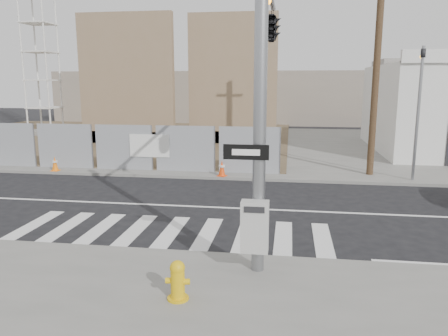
# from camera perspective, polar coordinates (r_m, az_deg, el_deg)

# --- Properties ---
(ground) EXTENTS (100.00, 100.00, 0.00)m
(ground) POSITION_cam_1_polar(r_m,az_deg,el_deg) (14.26, -4.26, -5.02)
(ground) COLOR black
(ground) RESTS_ON ground
(sidewalk_far) EXTENTS (50.00, 20.00, 0.12)m
(sidewalk_far) POSITION_cam_1_polar(r_m,az_deg,el_deg) (27.80, 2.12, 3.06)
(sidewalk_far) COLOR slate
(sidewalk_far) RESTS_ON ground
(signal_pole) EXTENTS (0.96, 5.87, 7.00)m
(signal_pole) POSITION_cam_1_polar(r_m,az_deg,el_deg) (11.35, 5.80, 15.21)
(signal_pole) COLOR gray
(signal_pole) RESTS_ON sidewalk_near
(far_signal_pole) EXTENTS (0.16, 0.20, 5.60)m
(far_signal_pole) POSITION_cam_1_polar(r_m,az_deg,el_deg) (18.62, 24.18, 8.69)
(far_signal_pole) COLOR gray
(far_signal_pole) RESTS_ON sidewalk_far
(chain_link_fence) EXTENTS (24.60, 0.04, 2.00)m
(chain_link_fence) POSITION_cam_1_polar(r_m,az_deg,el_deg) (22.71, -26.72, 2.75)
(chain_link_fence) COLOR gray
(chain_link_fence) RESTS_ON sidewalk_far
(concrete_wall_left) EXTENTS (6.00, 1.30, 8.00)m
(concrete_wall_left) POSITION_cam_1_polar(r_m,az_deg,el_deg) (28.30, -12.49, 9.69)
(concrete_wall_left) COLOR #7D664B
(concrete_wall_left) RESTS_ON sidewalk_far
(concrete_wall_right) EXTENTS (5.50, 1.30, 8.00)m
(concrete_wall_right) POSITION_cam_1_polar(r_m,az_deg,el_deg) (27.67, 1.15, 9.92)
(concrete_wall_right) COLOR #7D664B
(concrete_wall_right) RESTS_ON sidewalk_far
(crane_tower) EXTENTS (2.60, 2.60, 18.15)m
(crane_tower) POSITION_cam_1_polar(r_m,az_deg,el_deg) (35.69, -23.24, 18.43)
(crane_tower) COLOR slate
(crane_tower) RESTS_ON sidewalk_far
(utility_pole_right) EXTENTS (1.60, 0.28, 10.00)m
(utility_pole_right) POSITION_cam_1_polar(r_m,az_deg,el_deg) (19.20, 19.43, 14.23)
(utility_pole_right) COLOR #4D3824
(utility_pole_right) RESTS_ON sidewalk_far
(fire_hydrant) EXTENTS (0.46, 0.45, 0.74)m
(fire_hydrant) POSITION_cam_1_polar(r_m,az_deg,el_deg) (8.09, -6.07, -14.38)
(fire_hydrant) COLOR gold
(fire_hydrant) RESTS_ON sidewalk_near
(traffic_cone_c) EXTENTS (0.35, 0.35, 0.65)m
(traffic_cone_c) POSITION_cam_1_polar(r_m,az_deg,el_deg) (20.62, -21.21, 0.52)
(traffic_cone_c) COLOR orange
(traffic_cone_c) RESTS_ON sidewalk_far
(traffic_cone_d) EXTENTS (0.44, 0.44, 0.66)m
(traffic_cone_d) POSITION_cam_1_polar(r_m,az_deg,el_deg) (18.13, -0.28, -0.06)
(traffic_cone_d) COLOR #F2420C
(traffic_cone_d) RESTS_ON sidewalk_far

